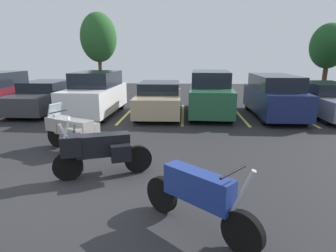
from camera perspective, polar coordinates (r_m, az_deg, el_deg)
ground at (r=6.66m, az=-16.14°, el=-11.17°), size 44.00×44.00×0.10m
motorcycle_touring at (r=6.63m, az=-13.55°, el=-4.50°), size 2.13×1.13×1.41m
motorcycle_second at (r=4.58m, az=6.12°, el=-13.71°), size 1.78×1.56×1.30m
motorcycle_third at (r=8.71m, az=-18.70°, el=-0.59°), size 2.01×1.27×1.34m
parking_stripes at (r=14.04m, az=-13.38°, el=2.54°), size 23.82×4.71×0.01m
car_charcoal at (r=15.33m, az=-23.51°, el=5.39°), size 1.96×4.85×1.46m
car_white at (r=13.68m, az=-14.27°, el=6.22°), size 2.01×4.58×1.96m
car_tan at (r=13.08m, az=-1.75°, el=5.37°), size 1.99×4.27×1.51m
car_green at (r=13.50m, az=8.44°, el=6.47°), size 2.05×4.88×1.98m
car_navy at (r=13.59m, az=20.46°, el=5.66°), size 1.81×4.59×1.85m
car_grey at (r=14.78m, az=29.20°, el=4.53°), size 1.94×4.77×1.49m
tree_rear at (r=28.95m, az=29.46°, el=13.74°), size 3.08×3.08×5.35m
tree_center at (r=24.03m, az=-13.72°, el=16.79°), size 2.82×2.82×5.92m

